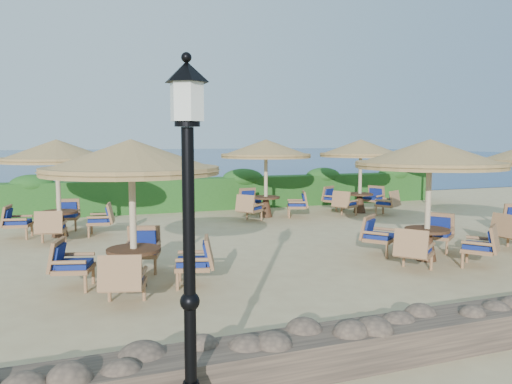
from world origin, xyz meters
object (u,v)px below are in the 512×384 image
(cafe_set_0, at_px, (132,182))
(cafe_set_1, at_px, (429,173))
(cafe_set_3, at_px, (57,169))
(cafe_set_4, at_px, (266,160))
(lamp_post, at_px, (189,263))
(cafe_set_5, at_px, (361,161))
(extra_parasol, at_px, (432,152))

(cafe_set_0, bearing_deg, cafe_set_1, -1.92)
(cafe_set_0, bearing_deg, cafe_set_3, 103.72)
(cafe_set_4, bearing_deg, lamp_post, -114.64)
(cafe_set_5, bearing_deg, cafe_set_0, -143.38)
(lamp_post, bearing_deg, cafe_set_5, 51.82)
(lamp_post, height_order, extra_parasol, lamp_post)
(cafe_set_0, xyz_separation_m, cafe_set_5, (8.78, 6.52, -0.04))
(cafe_set_1, bearing_deg, cafe_set_0, 178.08)
(lamp_post, bearing_deg, extra_parasol, 43.60)
(cafe_set_4, bearing_deg, cafe_set_1, -81.54)
(cafe_set_3, bearing_deg, extra_parasol, 7.42)
(lamp_post, height_order, cafe_set_4, lamp_post)
(lamp_post, relative_size, cafe_set_1, 1.03)
(cafe_set_3, xyz_separation_m, cafe_set_4, (6.55, 1.27, 0.11))
(cafe_set_5, bearing_deg, cafe_set_3, -174.19)
(cafe_set_1, height_order, cafe_set_3, same)
(lamp_post, distance_m, cafe_set_0, 4.71)
(cafe_set_3, bearing_deg, cafe_set_1, -36.91)
(extra_parasol, bearing_deg, cafe_set_4, -175.81)
(lamp_post, xyz_separation_m, cafe_set_4, (5.26, 11.46, 0.42))
(cafe_set_4, bearing_deg, extra_parasol, 4.19)
(extra_parasol, relative_size, cafe_set_4, 0.78)
(cafe_set_5, bearing_deg, lamp_post, -128.18)
(cafe_set_4, xyz_separation_m, cafe_set_5, (3.57, -0.24, -0.11))
(extra_parasol, distance_m, cafe_set_3, 14.02)
(cafe_set_4, relative_size, cafe_set_5, 1.04)
(extra_parasol, xyz_separation_m, cafe_set_3, (-13.90, -1.81, -0.31))
(cafe_set_1, bearing_deg, cafe_set_3, 143.09)
(cafe_set_3, xyz_separation_m, cafe_set_5, (10.12, 1.03, 0.00))
(cafe_set_4, bearing_deg, cafe_set_3, -169.02)
(extra_parasol, xyz_separation_m, cafe_set_5, (-3.78, -0.78, -0.31))
(cafe_set_0, xyz_separation_m, cafe_set_1, (6.25, -0.21, 0.01))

